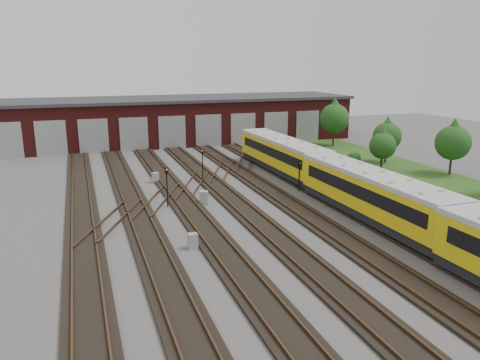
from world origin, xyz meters
name	(u,v)px	position (x,y,z in m)	size (l,w,h in m)	color
ground	(299,232)	(0.00, 0.00, 0.00)	(120.00, 120.00, 0.00)	#4C4947
track_network	(293,228)	(-0.17, 0.59, 0.11)	(30.40, 70.00, 0.33)	black
maintenance_shed	(177,119)	(-0.01, 39.97, 3.20)	(51.00, 12.50, 6.35)	#551615
grass_verge	(424,177)	(19.00, 10.00, 0.03)	(8.00, 55.00, 0.05)	#284C19
metro_train	(373,195)	(6.00, 0.25, 2.03)	(3.20, 48.13, 3.32)	black
signal_mast_0	(167,182)	(-7.46, 8.55, 2.09)	(0.27, 0.25, 3.27)	black
signal_mast_1	(203,161)	(-2.73, 15.43, 2.07)	(0.27, 0.25, 3.26)	black
signal_mast_2	(309,178)	(4.79, 7.80, 1.60)	(0.25, 0.24, 2.49)	black
signal_mast_3	(299,172)	(4.69, 9.58, 1.75)	(0.27, 0.26, 2.70)	black
relay_cabinet_0	(193,241)	(-7.58, -0.51, 0.50)	(0.60, 0.50, 0.99)	#959699
relay_cabinet_1	(155,178)	(-7.11, 16.76, 0.49)	(0.59, 0.49, 0.99)	#959699
relay_cabinet_2	(204,198)	(-4.49, 8.41, 0.55)	(0.66, 0.55, 1.09)	#959699
relay_cabinet_3	(250,148)	(6.92, 28.27, 0.51)	(0.62, 0.51, 1.03)	#959699
relay_cabinet_4	(384,177)	(13.65, 9.42, 0.57)	(0.68, 0.57, 1.13)	#959699
tree_0	(335,115)	(19.46, 28.94, 4.28)	(4.02, 4.02, 6.67)	black
tree_1	(387,133)	(19.46, 17.15, 3.46)	(3.25, 3.25, 5.38)	black
tree_2	(453,139)	(22.17, 10.03, 3.76)	(3.53, 3.53, 5.85)	black
tree_3	(383,143)	(16.69, 14.07, 3.01)	(2.83, 2.83, 4.69)	black
bush_1	(354,156)	(16.01, 18.27, 0.77)	(1.53, 1.53, 1.53)	#134213
bush_2	(327,134)	(21.88, 35.00, 0.74)	(1.48, 1.48, 1.48)	#134213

